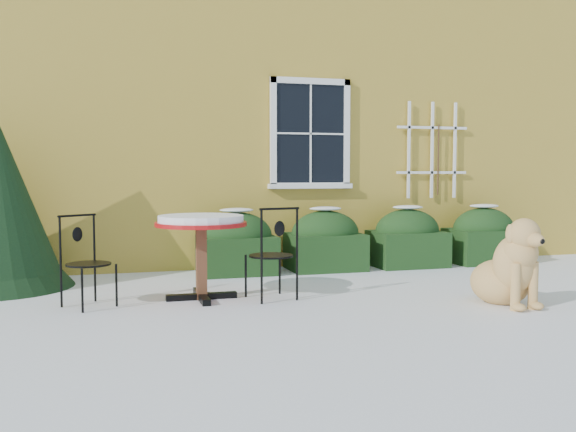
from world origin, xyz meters
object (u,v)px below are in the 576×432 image
object	(u,v)px
patio_chair_near	(273,253)
dog	(510,269)
bistro_table	(201,229)
patio_chair_far	(86,261)

from	to	relation	value
patio_chair_near	dog	distance (m)	2.54
patio_chair_near	bistro_table	bearing A→B (deg)	-27.24
bistro_table	patio_chair_near	world-z (taller)	patio_chair_near
bistro_table	dog	size ratio (longest dim) A/B	0.93
bistro_table	patio_chair_far	world-z (taller)	patio_chair_far
patio_chair_near	patio_chair_far	bearing A→B (deg)	-16.50
patio_chair_far	dog	bearing A→B (deg)	-48.56
bistro_table	patio_chair_far	size ratio (longest dim) A/B	1.05
bistro_table	dog	distance (m)	3.34
bistro_table	patio_chair_near	xyz separation A→B (m)	(0.76, -0.22, -0.26)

